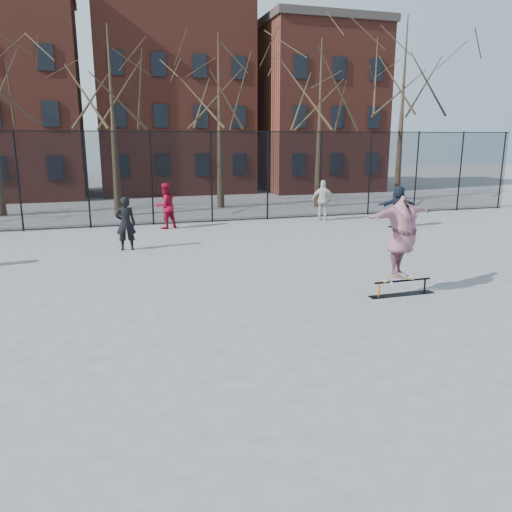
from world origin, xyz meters
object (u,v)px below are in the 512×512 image
object	(u,v)px
skateboard	(399,278)
skater	(402,238)
bystander_red	(165,206)
bystander_white	(323,200)
bystander_navy	(398,207)
skate_rail	(402,289)
bystander_black	(126,224)

from	to	relation	value
skateboard	skater	world-z (taller)	skater
bystander_red	bystander_white	xyz separation A→B (m)	(7.11, 0.00, -0.03)
bystander_navy	skater	bearing A→B (deg)	65.73
skateboard	skater	size ratio (longest dim) A/B	0.34
skateboard	bystander_white	bearing A→B (deg)	75.20
skate_rail	bystander_red	bearing A→B (deg)	112.12
bystander_red	skateboard	bearing A→B (deg)	83.87
skate_rail	skater	world-z (taller)	skater
skateboard	bystander_navy	distance (m)	9.69
skate_rail	skateboard	xyz separation A→B (m)	(-0.11, -0.00, 0.27)
skateboard	bystander_navy	size ratio (longest dim) A/B	0.44
bystander_navy	bystander_red	bearing A→B (deg)	-7.56
skate_rail	bystander_black	xyz separation A→B (m)	(-6.13, 7.01, 0.75)
skateboard	bystander_black	bearing A→B (deg)	130.68
bystander_white	bystander_navy	distance (m)	3.41
bystander_red	bystander_white	size ratio (longest dim) A/B	1.03
skate_rail	bystander_navy	distance (m)	9.65
skater	bystander_red	size ratio (longest dim) A/B	1.22
bystander_black	bystander_navy	xyz separation A→B (m)	(11.14, 1.21, -0.02)
bystander_black	skateboard	bearing A→B (deg)	131.28
skate_rail	skater	bearing A→B (deg)	-180.00
bystander_white	bystander_navy	world-z (taller)	bystander_white
skateboard	bystander_red	world-z (taller)	bystander_red
skate_rail	bystander_white	distance (m)	11.13
skate_rail	bystander_red	world-z (taller)	bystander_red
bystander_black	bystander_red	size ratio (longest dim) A/B	0.95
skateboard	bystander_navy	world-z (taller)	bystander_navy
skate_rail	bystander_red	size ratio (longest dim) A/B	0.90
skateboard	bystander_black	world-z (taller)	bystander_black
bystander_black	bystander_white	size ratio (longest dim) A/B	0.98
bystander_black	skater	bearing A→B (deg)	131.28
skateboard	bystander_black	distance (m)	9.26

